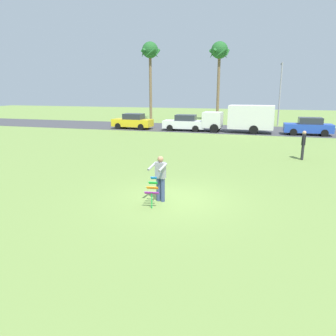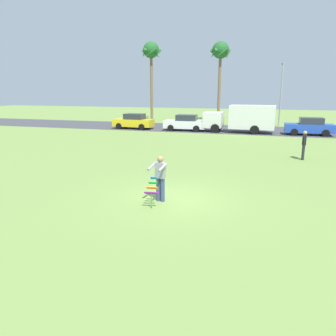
{
  "view_description": "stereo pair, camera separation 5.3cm",
  "coord_description": "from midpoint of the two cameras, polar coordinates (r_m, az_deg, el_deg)",
  "views": [
    {
      "loc": [
        3.11,
        -11.49,
        4.12
      ],
      "look_at": [
        -0.4,
        0.64,
        1.05
      ],
      "focal_mm": 34.81,
      "sensor_mm": 36.0,
      "label": 1
    },
    {
      "loc": [
        3.17,
        -11.47,
        4.12
      ],
      "look_at": [
        -0.4,
        0.64,
        1.05
      ],
      "focal_mm": 34.81,
      "sensor_mm": 36.0,
      "label": 2
    }
  ],
  "objects": [
    {
      "name": "ground_plane",
      "position": [
        12.59,
        1.05,
        -5.43
      ],
      "size": [
        120.0,
        120.0,
        0.0
      ],
      "primitive_type": "plane",
      "color": "olive"
    },
    {
      "name": "road_strip",
      "position": [
        35.02,
        11.23,
        6.66
      ],
      "size": [
        120.0,
        8.0,
        0.01
      ],
      "primitive_type": "cube",
      "color": "#424247",
      "rests_on": "ground"
    },
    {
      "name": "person_kite_flyer",
      "position": [
        12.08,
        -1.26,
        -1.56
      ],
      "size": [
        0.63,
        0.72,
        1.73
      ],
      "color": "#384772",
      "rests_on": "ground"
    },
    {
      "name": "kite_held",
      "position": [
        11.59,
        -2.64,
        -3.6
      ],
      "size": [
        0.53,
        0.68,
        1.04
      ],
      "color": "blue",
      "rests_on": "ground"
    },
    {
      "name": "parked_car_yellow",
      "position": [
        35.02,
        -6.0,
        8.11
      ],
      "size": [
        4.26,
        1.95,
        1.6
      ],
      "color": "yellow",
      "rests_on": "ground"
    },
    {
      "name": "parked_car_white",
      "position": [
        33.3,
        3.11,
        7.88
      ],
      "size": [
        4.25,
        1.94,
        1.6
      ],
      "color": "white",
      "rests_on": "ground"
    },
    {
      "name": "parked_truck_white_box",
      "position": [
        32.41,
        13.08,
        8.52
      ],
      "size": [
        6.77,
        2.29,
        2.62
      ],
      "color": "silver",
      "rests_on": "ground"
    },
    {
      "name": "parked_car_blue",
      "position": [
        32.66,
        23.57,
        6.65
      ],
      "size": [
        4.23,
        1.89,
        1.6
      ],
      "color": "#2347B7",
      "rests_on": "ground"
    },
    {
      "name": "palm_tree_left_near",
      "position": [
        45.37,
        -2.93,
        19.31
      ],
      "size": [
        2.58,
        2.71,
        10.16
      ],
      "color": "brown",
      "rests_on": "ground"
    },
    {
      "name": "palm_tree_right_near",
      "position": [
        43.71,
        9.21,
        19.09
      ],
      "size": [
        2.58,
        2.71,
        9.91
      ],
      "color": "brown",
      "rests_on": "ground"
    },
    {
      "name": "streetlight_pole",
      "position": [
        39.4,
        19.26,
        12.75
      ],
      "size": [
        0.24,
        1.65,
        7.0
      ],
      "color": "#9E9EA3",
      "rests_on": "ground"
    },
    {
      "name": "person_walker_near",
      "position": [
        20.96,
        22.77,
        3.85
      ],
      "size": [
        0.27,
        0.57,
        1.73
      ],
      "color": "#26262B",
      "rests_on": "ground"
    }
  ]
}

